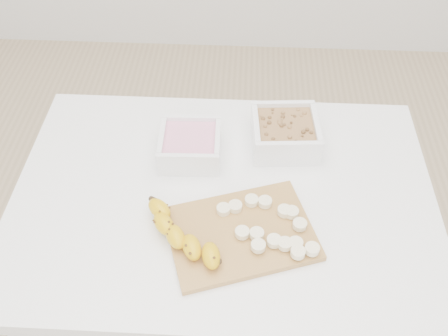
{
  "coord_description": "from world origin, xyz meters",
  "views": [
    {
      "loc": [
        0.04,
        -0.75,
        1.66
      ],
      "look_at": [
        0.0,
        0.03,
        0.81
      ],
      "focal_mm": 40.0,
      "sensor_mm": 36.0,
      "label": 1
    }
  ],
  "objects_px": {
    "bowl_yogurt": "(190,145)",
    "bowl_granola": "(285,133)",
    "table": "(223,219)",
    "cutting_board": "(241,233)",
    "banana": "(183,235)"
  },
  "relations": [
    {
      "from": "bowl_yogurt",
      "to": "cutting_board",
      "type": "bearing_deg",
      "value": -60.99
    },
    {
      "from": "table",
      "to": "cutting_board",
      "type": "relative_size",
      "value": 3.22
    },
    {
      "from": "bowl_yogurt",
      "to": "banana",
      "type": "relative_size",
      "value": 0.69
    },
    {
      "from": "bowl_granola",
      "to": "banana",
      "type": "height_order",
      "value": "bowl_granola"
    },
    {
      "from": "bowl_yogurt",
      "to": "bowl_granola",
      "type": "distance_m",
      "value": 0.24
    },
    {
      "from": "banana",
      "to": "table",
      "type": "bearing_deg",
      "value": 26.16
    },
    {
      "from": "bowl_yogurt",
      "to": "bowl_granola",
      "type": "relative_size",
      "value": 0.87
    },
    {
      "from": "table",
      "to": "cutting_board",
      "type": "height_order",
      "value": "cutting_board"
    },
    {
      "from": "bowl_granola",
      "to": "cutting_board",
      "type": "bearing_deg",
      "value": -109.36
    },
    {
      "from": "table",
      "to": "bowl_yogurt",
      "type": "xyz_separation_m",
      "value": [
        -0.09,
        0.13,
        0.13
      ]
    },
    {
      "from": "table",
      "to": "bowl_yogurt",
      "type": "bearing_deg",
      "value": 125.25
    },
    {
      "from": "bowl_granola",
      "to": "cutting_board",
      "type": "xyz_separation_m",
      "value": [
        -0.1,
        -0.29,
        -0.03
      ]
    },
    {
      "from": "bowl_yogurt",
      "to": "banana",
      "type": "xyz_separation_m",
      "value": [
        0.01,
        -0.27,
        -0.0
      ]
    },
    {
      "from": "bowl_granola",
      "to": "table",
      "type": "bearing_deg",
      "value": -129.45
    },
    {
      "from": "bowl_yogurt",
      "to": "cutting_board",
      "type": "distance_m",
      "value": 0.28
    }
  ]
}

